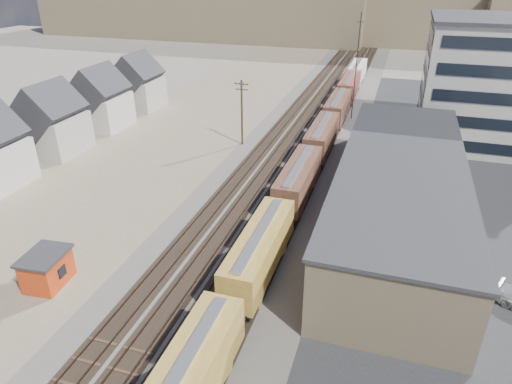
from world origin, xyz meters
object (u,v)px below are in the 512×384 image
(maintenance_shed, at_px, (47,269))
(utility_pole_north, at_px, (242,111))
(parked_car_blue, at_px, (457,131))
(freight_train, at_px, (311,156))

(maintenance_shed, bearing_deg, utility_pole_north, 82.37)
(maintenance_shed, distance_m, parked_car_blue, 63.51)
(freight_train, xyz_separation_m, parked_car_blue, (19.67, 22.25, -1.97))
(utility_pole_north, bearing_deg, maintenance_shed, -97.63)
(freight_train, relative_size, parked_car_blue, 20.19)
(freight_train, distance_m, parked_car_blue, 29.76)
(utility_pole_north, xyz_separation_m, maintenance_shed, (-5.00, -37.36, -3.72))
(maintenance_shed, relative_size, parked_car_blue, 0.76)
(utility_pole_north, distance_m, parked_car_blue, 35.30)
(parked_car_blue, bearing_deg, maintenance_shed, -169.05)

